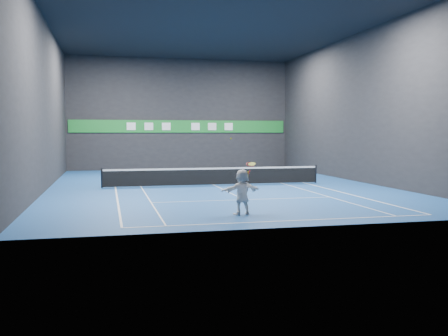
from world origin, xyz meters
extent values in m
plane|color=#19478C|center=(0.00, 0.00, 0.00)|extent=(26.00, 26.00, 0.00)
plane|color=black|center=(0.00, 0.00, 9.00)|extent=(26.00, 26.00, 0.00)
cube|color=black|center=(0.00, 13.00, 4.50)|extent=(18.00, 0.10, 9.00)
cube|color=black|center=(0.00, -13.00, 4.50)|extent=(18.00, 0.10, 9.00)
cube|color=black|center=(-9.00, 0.00, 4.50)|extent=(0.10, 26.00, 9.00)
cube|color=black|center=(9.00, 0.00, 4.50)|extent=(0.10, 26.00, 9.00)
cube|color=white|center=(0.00, -11.89, 0.00)|extent=(10.98, 0.08, 0.01)
cube|color=white|center=(0.00, 11.89, 0.00)|extent=(10.98, 0.08, 0.01)
cube|color=white|center=(-5.49, 0.00, 0.00)|extent=(0.08, 23.78, 0.01)
cube|color=white|center=(5.49, 0.00, 0.00)|extent=(0.08, 23.78, 0.01)
cube|color=white|center=(-4.11, 0.00, 0.00)|extent=(0.06, 23.78, 0.01)
cube|color=white|center=(4.11, 0.00, 0.00)|extent=(0.06, 23.78, 0.01)
cube|color=white|center=(0.00, -6.40, 0.00)|extent=(8.23, 0.06, 0.01)
cube|color=white|center=(0.00, 6.40, 0.00)|extent=(8.23, 0.06, 0.01)
cube|color=white|center=(0.00, 0.00, 0.00)|extent=(0.06, 12.80, 0.01)
imported|color=white|center=(-1.15, -10.24, 0.83)|extent=(1.60, 0.83, 1.65)
sphere|color=#C3CF22|center=(-1.56, -10.21, 2.76)|extent=(0.06, 0.06, 0.06)
cylinder|color=black|center=(-6.20, 0.00, 0.54)|extent=(0.10, 0.10, 1.07)
cylinder|color=black|center=(6.20, 0.00, 0.54)|extent=(0.10, 0.10, 1.07)
cube|color=black|center=(0.00, 0.00, 0.47)|extent=(12.40, 0.03, 0.86)
cube|color=white|center=(0.00, 0.00, 0.95)|extent=(12.40, 0.04, 0.10)
cube|color=#1C802D|center=(0.00, 12.94, 3.50)|extent=(17.64, 0.06, 1.00)
cube|color=white|center=(-4.00, 12.88, 3.50)|extent=(0.70, 0.04, 0.60)
cube|color=white|center=(-2.60, 12.88, 3.50)|extent=(0.70, 0.04, 0.60)
cube|color=white|center=(-1.20, 12.88, 3.50)|extent=(0.70, 0.04, 0.60)
cube|color=white|center=(1.20, 12.88, 3.50)|extent=(0.70, 0.04, 0.60)
cube|color=silver|center=(2.60, 12.88, 3.50)|extent=(0.70, 0.04, 0.60)
cube|color=white|center=(4.00, 12.88, 3.50)|extent=(0.70, 0.04, 0.60)
torus|color=red|center=(-0.83, -10.19, 1.81)|extent=(0.41, 0.38, 0.20)
cylinder|color=#DAE14F|center=(-0.77, -10.19, 1.84)|extent=(0.37, 0.34, 0.16)
cylinder|color=red|center=(-0.87, -10.19, 1.53)|extent=(0.06, 0.14, 0.16)
cylinder|color=yellow|center=(-0.93, -10.21, 1.46)|extent=(0.06, 0.16, 0.26)
camera|label=1|loc=(-5.90, -27.59, 2.95)|focal=40.00mm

